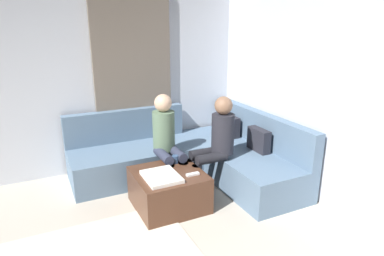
{
  "coord_description": "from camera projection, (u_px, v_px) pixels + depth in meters",
  "views": [
    {
      "loc": [
        1.76,
        -0.02,
        2.04
      ],
      "look_at": [
        -1.63,
        1.63,
        0.85
      ],
      "focal_mm": 31.35,
      "sensor_mm": 36.0,
      "label": 1
    }
  ],
  "objects": [
    {
      "name": "wall_left",
      "position": [
        31.0,
        79.0,
        4.25
      ],
      "size": [
        0.12,
        6.0,
        2.7
      ],
      "primitive_type": "cube",
      "color": "silver",
      "rests_on": "ground_plane"
    },
    {
      "name": "curtain_panel",
      "position": [
        134.0,
        81.0,
        4.73
      ],
      "size": [
        0.06,
        1.1,
        2.5
      ],
      "primitive_type": "cube",
      "color": "#726659",
      "rests_on": "ground_plane"
    },
    {
      "name": "sectional_couch",
      "position": [
        194.0,
        156.0,
        4.61
      ],
      "size": [
        2.1,
        2.55,
        0.87
      ],
      "color": "slate",
      "rests_on": "ground_plane"
    },
    {
      "name": "ottoman",
      "position": [
        169.0,
        189.0,
        3.84
      ],
      "size": [
        0.76,
        0.76,
        0.42
      ],
      "primitive_type": "cube",
      "color": "#4C2D1E",
      "rests_on": "ground_plane"
    },
    {
      "name": "folded_blanket",
      "position": [
        161.0,
        177.0,
        3.64
      ],
      "size": [
        0.44,
        0.36,
        0.04
      ],
      "primitive_type": "cube",
      "color": "white",
      "rests_on": "ottoman"
    },
    {
      "name": "coffee_mug",
      "position": [
        175.0,
        159.0,
        4.03
      ],
      "size": [
        0.08,
        0.08,
        0.1
      ],
      "primitive_type": "cylinder",
      "color": "#334C72",
      "rests_on": "ottoman"
    },
    {
      "name": "game_remote",
      "position": [
        193.0,
        174.0,
        3.71
      ],
      "size": [
        0.05,
        0.15,
        0.02
      ],
      "primitive_type": "cube",
      "color": "white",
      "rests_on": "ottoman"
    },
    {
      "name": "person_on_couch_back",
      "position": [
        216.0,
        141.0,
        4.1
      ],
      "size": [
        0.3,
        0.6,
        1.2
      ],
      "rotation": [
        0.0,
        0.0,
        3.14
      ],
      "color": "black",
      "rests_on": "ground_plane"
    },
    {
      "name": "person_on_couch_side",
      "position": [
        167.0,
        138.0,
        4.18
      ],
      "size": [
        0.6,
        0.3,
        1.2
      ],
      "rotation": [
        0.0,
        0.0,
        -1.57
      ],
      "color": "#2D3347",
      "rests_on": "ground_plane"
    }
  ]
}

